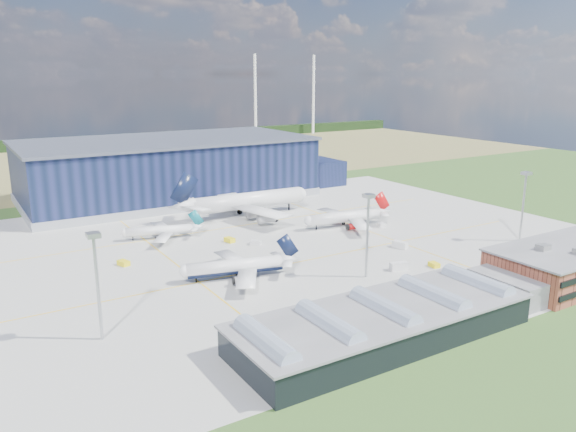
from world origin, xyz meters
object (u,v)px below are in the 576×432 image
object	(u,v)px
airliner_regional	(159,226)
car_b	(344,316)
light_mast_west	(96,269)
gse_cart_a	(381,225)
airliner_red	(344,211)
ops_building	(571,263)
airliner_widebody	(248,192)
gse_tug_c	(230,240)
airliner_navy	(235,259)
car_a	(522,260)
airstair	(377,298)
light_mast_east	(524,195)
gse_tug_b	(434,265)
gse_cart_b	(256,243)
hangar	(174,171)
gse_tug_a	(124,263)
light_mast_center	(368,222)
gse_van_a	(399,266)
gse_van_b	(400,245)

from	to	relation	value
airliner_regional	car_b	distance (m)	83.62
light_mast_west	gse_cart_a	distance (m)	115.08
airliner_red	ops_building	bearing A→B (deg)	113.59
airliner_widebody	gse_tug_c	world-z (taller)	airliner_widebody
airliner_navy	gse_tug_c	distance (m)	34.27
airliner_widebody	car_a	xyz separation A→B (m)	(42.01, -91.18, -8.73)
ops_building	airstair	world-z (taller)	ops_building
airstair	airliner_widebody	bearing A→B (deg)	92.61
light_mast_east	car_a	xyz separation A→B (m)	(-18.56, -14.64, -14.76)
airliner_regional	gse_tug_b	xyz separation A→B (m)	(56.94, -68.20, -3.85)
gse_cart_b	car_a	world-z (taller)	gse_cart_b
hangar	car_a	bearing A→B (deg)	-68.96
airliner_regional	car_a	xyz separation A→B (m)	(81.71, -78.93, -3.85)
hangar	airliner_widebody	size ratio (longest dim) A/B	2.51
hangar	gse_cart_b	size ratio (longest dim) A/B	43.52
light_mast_west	airliner_red	bearing A→B (deg)	24.64
gse_tug_a	gse_cart_b	distance (m)	41.96
car_b	gse_tug_a	bearing A→B (deg)	47.24
gse_tug_c	airstair	bearing A→B (deg)	-96.57
light_mast_center	gse_cart_b	world-z (taller)	light_mast_center
airliner_navy	gse_cart_b	size ratio (longest dim) A/B	10.06
airstair	gse_tug_c	bearing A→B (deg)	107.80
gse_cart_b	car_a	xyz separation A→B (m)	(57.68, -56.34, -0.05)
airliner_widebody	gse_cart_b	world-z (taller)	airliner_widebody
car_a	car_b	world-z (taller)	car_a
light_mast_center	gse_cart_a	size ratio (longest dim) A/B	7.10
gse_van_a	gse_cart_a	world-z (taller)	gse_van_a
airliner_navy	gse_van_b	bearing A→B (deg)	-168.68
gse_van_a	gse_van_b	size ratio (longest dim) A/B	1.08
airliner_widebody	gse_tug_b	bearing A→B (deg)	-75.64
light_mast_center	gse_tug_c	xyz separation A→B (m)	(-17.15, 48.74, -14.67)
ops_building	hangar	bearing A→B (deg)	108.63
ops_building	car_b	world-z (taller)	ops_building
light_mast_center	gse_cart_b	bearing A→B (deg)	105.09
gse_van_b	car_b	world-z (taller)	gse_van_b
gse_tug_b	gse_cart_b	distance (m)	56.24
gse_tug_a	gse_van_b	world-z (taller)	gse_van_b
gse_tug_b	airliner_regional	bearing A→B (deg)	137.78
airliner_regional	car_a	world-z (taller)	airliner_regional
gse_cart_b	gse_tug_c	bearing A→B (deg)	82.69
car_b	gse_van_a	bearing A→B (deg)	-41.89
airliner_navy	car_a	distance (m)	83.60
airliner_widebody	gse_tug_c	distance (m)	36.24
light_mast_east	gse_van_b	xyz separation A→B (m)	(-39.16, 14.64, -14.35)
gse_van_a	airliner_navy	bearing A→B (deg)	83.41
light_mast_west	airstair	xyz separation A→B (m)	(60.09, -16.00, -13.80)
gse_tug_b	airstair	xyz separation A→B (m)	(-31.59, -12.09, 0.95)
light_mast_east	airliner_regional	size ratio (longest dim) A/B	0.83
light_mast_center	gse_tug_b	size ratio (longest dim) A/B	7.29
gse_van_a	hangar	bearing A→B (deg)	25.12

